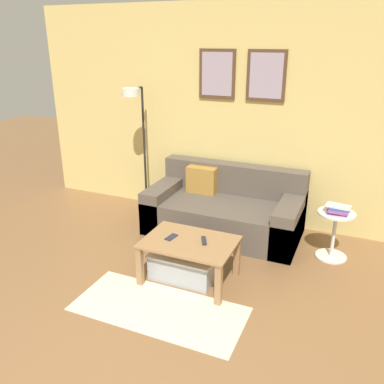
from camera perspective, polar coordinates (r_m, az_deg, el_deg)
wall_back at (r=4.89m, az=7.45°, el=10.40°), size 5.60×0.09×2.55m
area_rug at (r=3.60m, az=-4.68°, el=-16.01°), size 1.47×0.66×0.01m
couch at (r=4.78m, az=4.59°, el=-2.57°), size 1.75×0.89×0.75m
coffee_table at (r=3.80m, az=-0.37°, el=-7.91°), size 0.85×0.59×0.41m
storage_bin at (r=3.95m, az=-0.93°, el=-10.07°), size 0.62×0.44×0.26m
floor_lamp at (r=5.04m, az=-7.74°, el=9.07°), size 0.24×0.48×1.61m
side_table at (r=4.43m, az=19.34°, el=-5.11°), size 0.38×0.38×0.51m
book_stack at (r=4.31m, az=19.83°, el=-2.30°), size 0.25×0.18×0.08m
remote_control at (r=3.75m, az=1.69°, el=-6.84°), size 0.10×0.15×0.02m
cell_phone at (r=3.83m, az=-2.93°, el=-6.34°), size 0.09×0.15×0.01m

